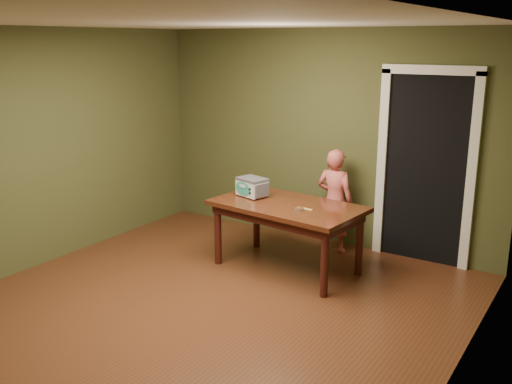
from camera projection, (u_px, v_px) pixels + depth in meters
floor at (196, 314)px, 5.27m from camera, size 5.00×5.00×0.00m
room_shell at (191, 131)px, 4.83m from camera, size 4.52×5.02×2.61m
doorway at (433, 165)px, 6.58m from camera, size 1.10×0.66×2.25m
dining_table at (287, 213)px, 6.16m from camera, size 1.68×1.05×0.75m
toy_oven at (252, 186)px, 6.39m from camera, size 0.39×0.31×0.21m
baking_pan at (299, 209)px, 5.90m from camera, size 0.10×0.10×0.02m
spatula at (305, 209)px, 5.94m from camera, size 0.18×0.04×0.01m
child at (334, 201)px, 6.72m from camera, size 0.46×0.30×1.24m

